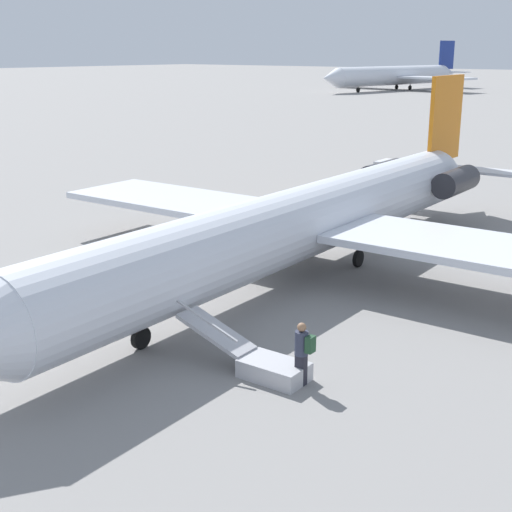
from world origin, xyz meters
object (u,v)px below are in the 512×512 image
passenger (303,350)px  airplane_main (312,218)px  airplane_far_center (396,75)px  boarding_stairs (261,362)px

passenger → airplane_main: bearing=-59.6°
airplane_main → passenger: 10.21m
airplane_main → airplane_far_center: bearing=-156.0°
airplane_far_center → passenger: 145.58m
airplane_far_center → airplane_main: bearing=35.5°
boarding_stairs → passenger: 1.37m
airplane_far_center → passenger: size_ratio=26.52×
boarding_stairs → airplane_far_center: bearing=-66.1°
airplane_main → boarding_stairs: size_ratio=8.11×
airplane_far_center → passenger: airplane_far_center is taller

